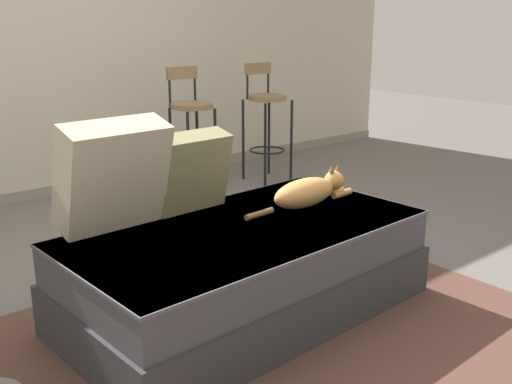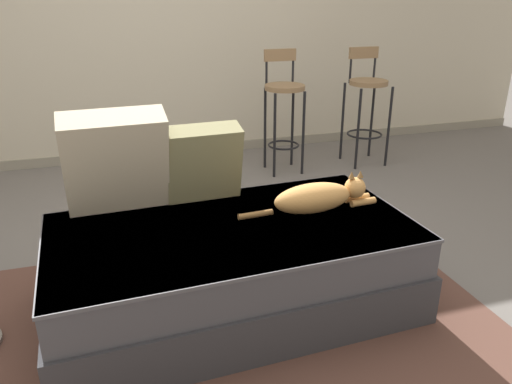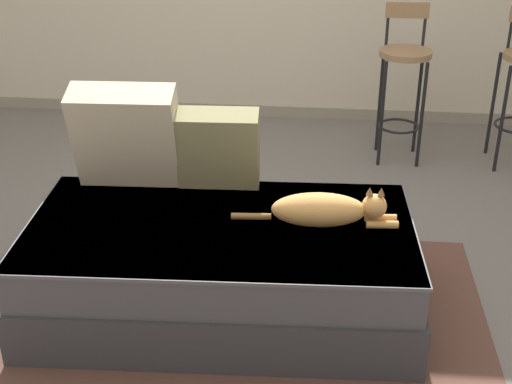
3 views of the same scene
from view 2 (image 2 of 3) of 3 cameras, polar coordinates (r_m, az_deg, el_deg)
ground_plane at (r=2.96m, az=-4.55°, el=-8.56°), size 16.00×16.00×0.00m
wall_back_panel at (r=4.77m, az=-11.46°, el=19.26°), size 8.00×0.10×2.60m
wall_baseboard_trim at (r=4.94m, az=-10.29°, el=4.56°), size 8.00×0.02×0.09m
area_rug at (r=2.40m, az=-0.63°, el=-16.71°), size 2.46×2.05×0.01m
couch at (r=2.50m, az=-2.63°, el=-8.51°), size 1.80×1.02×0.45m
throw_pillow_corner at (r=2.57m, az=-15.74°, el=3.41°), size 0.51×0.33×0.53m
throw_pillow_middle at (r=2.64m, az=-6.10°, el=3.38°), size 0.40×0.24×0.41m
cat at (r=2.55m, az=7.15°, el=-0.57°), size 0.74×0.20×0.19m
bar_stool_near_window at (r=4.33m, az=3.20°, el=10.26°), size 0.34×0.34×1.04m
bar_stool_by_doorway at (r=4.66m, az=12.52°, el=10.45°), size 0.34×0.34×1.03m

